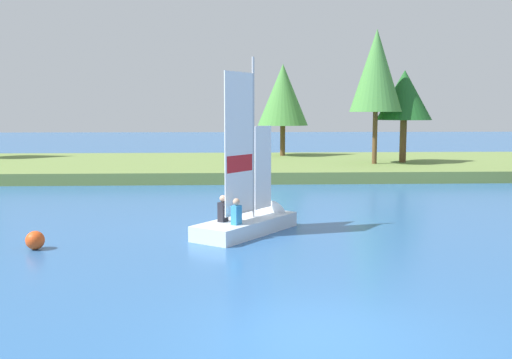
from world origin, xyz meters
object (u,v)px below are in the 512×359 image
object	(u,v)px
sailboat	(258,217)
channel_buoy	(35,240)
shoreline_tree_centre	(283,95)
shoreline_tree_midright	(376,71)
shoreline_tree_right	(404,96)

from	to	relation	value
sailboat	channel_buoy	world-z (taller)	sailboat
channel_buoy	shoreline_tree_centre	bearing A→B (deg)	70.40
shoreline_tree_midright	channel_buoy	size ratio (longest dim) A/B	15.71
shoreline_tree_centre	sailboat	distance (m)	23.77
shoreline_tree_right	sailboat	distance (m)	20.31
shoreline_tree_centre	channel_buoy	xyz separation A→B (m)	(-9.07, -25.48, -4.64)
shoreline_tree_midright	sailboat	world-z (taller)	shoreline_tree_midright
sailboat	channel_buoy	size ratio (longest dim) A/B	11.31
sailboat	shoreline_tree_midright	bearing A→B (deg)	11.16
sailboat	channel_buoy	xyz separation A→B (m)	(-6.12, -2.33, -0.16)
shoreline_tree_midright	shoreline_tree_right	distance (m)	2.60
shoreline_tree_midright	shoreline_tree_right	world-z (taller)	shoreline_tree_midright
shoreline_tree_right	channel_buoy	size ratio (longest dim) A/B	11.13
shoreline_tree_centre	shoreline_tree_right	world-z (taller)	shoreline_tree_centre
shoreline_tree_centre	shoreline_tree_midright	size ratio (longest dim) A/B	0.81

